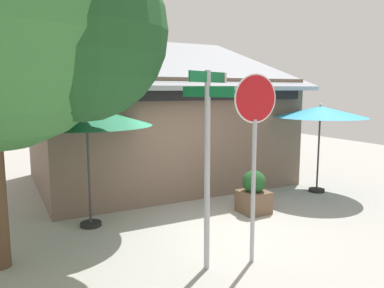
{
  "coord_description": "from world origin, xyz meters",
  "views": [
    {
      "loc": [
        -3.8,
        -6.44,
        2.85
      ],
      "look_at": [
        0.21,
        1.2,
        1.6
      ],
      "focal_mm": 35.12,
      "sensor_mm": 36.0,
      "label": 1
    }
  ],
  "objects_px": {
    "patio_umbrella_forest_green_left": "(87,117)",
    "street_sign_post": "(207,150)",
    "stop_sign": "(255,133)",
    "patio_umbrella_teal_center": "(320,112)",
    "sidewalk_planter": "(254,193)"
  },
  "relations": [
    {
      "from": "patio_umbrella_forest_green_left",
      "to": "street_sign_post",
      "type": "bearing_deg",
      "value": -66.13
    },
    {
      "from": "stop_sign",
      "to": "patio_umbrella_teal_center",
      "type": "distance_m",
      "value": 5.05
    },
    {
      "from": "street_sign_post",
      "to": "stop_sign",
      "type": "height_order",
      "value": "street_sign_post"
    },
    {
      "from": "patio_umbrella_forest_green_left",
      "to": "sidewalk_planter",
      "type": "bearing_deg",
      "value": -13.74
    },
    {
      "from": "stop_sign",
      "to": "patio_umbrella_forest_green_left",
      "type": "xyz_separation_m",
      "value": [
        -2.01,
        2.92,
        0.15
      ]
    },
    {
      "from": "stop_sign",
      "to": "sidewalk_planter",
      "type": "xyz_separation_m",
      "value": [
        1.57,
        2.05,
        -1.7
      ]
    },
    {
      "from": "stop_sign",
      "to": "patio_umbrella_forest_green_left",
      "type": "bearing_deg",
      "value": 124.47
    },
    {
      "from": "patio_umbrella_forest_green_left",
      "to": "sidewalk_planter",
      "type": "distance_m",
      "value": 4.12
    },
    {
      "from": "patio_umbrella_teal_center",
      "to": "sidewalk_planter",
      "type": "distance_m",
      "value": 3.29
    },
    {
      "from": "stop_sign",
      "to": "patio_umbrella_forest_green_left",
      "type": "relative_size",
      "value": 1.17
    },
    {
      "from": "street_sign_post",
      "to": "stop_sign",
      "type": "bearing_deg",
      "value": -10.99
    },
    {
      "from": "patio_umbrella_forest_green_left",
      "to": "sidewalk_planter",
      "type": "relative_size",
      "value": 2.64
    },
    {
      "from": "patio_umbrella_teal_center",
      "to": "stop_sign",
      "type": "bearing_deg",
      "value": -147.74
    },
    {
      "from": "stop_sign",
      "to": "patio_umbrella_teal_center",
      "type": "relative_size",
      "value": 1.23
    },
    {
      "from": "stop_sign",
      "to": "sidewalk_planter",
      "type": "distance_m",
      "value": 3.09
    }
  ]
}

